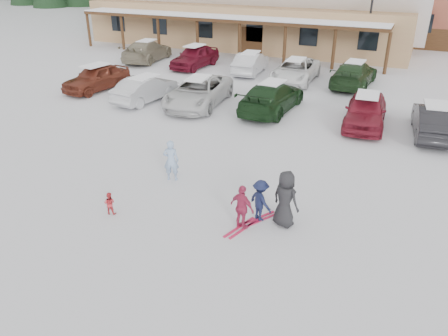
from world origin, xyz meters
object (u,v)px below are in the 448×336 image
at_px(parked_car_0, 96,78).
at_px(parked_car_3, 272,97).
at_px(parked_car_9, 251,63).
at_px(child_magenta, 242,208).
at_px(child_navy, 260,201).
at_px(parked_car_8, 195,57).
at_px(parked_car_10, 295,71).
at_px(parked_car_4, 366,110).
at_px(parked_car_1, 145,89).
at_px(parked_car_2, 198,92).
at_px(toddler_red, 110,203).
at_px(lamp_post, 370,16).
at_px(parked_car_11, 354,74).
at_px(parked_car_7, 147,51).
at_px(parked_car_5, 434,121).
at_px(adult_skier, 171,160).
at_px(bystander_dark, 285,199).

relative_size(parked_car_0, parked_car_3, 0.83).
bearing_deg(parked_car_9, child_magenta, 105.58).
relative_size(child_navy, parked_car_8, 0.29).
bearing_deg(parked_car_10, parked_car_4, -52.65).
relative_size(parked_car_1, parked_car_2, 0.78).
bearing_deg(parked_car_9, toddler_red, 92.86).
distance_m(lamp_post, parked_car_0, 19.77).
bearing_deg(parked_car_11, parked_car_7, 0.01).
bearing_deg(lamp_post, parked_car_10, -114.78).
bearing_deg(parked_car_4, parked_car_5, -5.27).
xyz_separation_m(parked_car_2, parked_car_10, (3.46, 6.89, -0.03)).
distance_m(parked_car_4, parked_car_11, 7.18).
bearing_deg(parked_car_1, parked_car_11, -134.90).
relative_size(parked_car_3, parked_car_4, 1.17).
xyz_separation_m(adult_skier, parked_car_5, (8.59, 8.48, -0.04)).
bearing_deg(bystander_dark, parked_car_8, -33.97).
distance_m(bystander_dark, parked_car_3, 10.77).
relative_size(child_navy, bystander_dark, 0.76).
height_order(child_navy, parked_car_1, parked_car_1).
relative_size(lamp_post, bystander_dark, 3.35).
distance_m(parked_car_4, parked_car_10, 8.39).
bearing_deg(parked_car_2, parked_car_7, 130.67).
distance_m(child_magenta, parked_car_2, 12.11).
distance_m(child_navy, bystander_dark, 0.79).
bearing_deg(parked_car_5, parked_car_8, -31.01).
bearing_deg(lamp_post, adult_skier, -99.46).
bearing_deg(child_navy, parked_car_4, -70.43).
relative_size(parked_car_8, parked_car_10, 0.88).
distance_m(parked_car_1, parked_car_10, 9.88).
bearing_deg(parked_car_7, lamp_post, -164.61).
bearing_deg(parked_car_10, parked_car_1, -132.47).
bearing_deg(adult_skier, parked_car_1, -71.65).
bearing_deg(adult_skier, parked_car_4, -143.46).
xyz_separation_m(child_navy, bystander_dark, (0.76, 0.03, 0.22)).
distance_m(lamp_post, parked_car_9, 9.64).
bearing_deg(lamp_post, parked_car_9, -136.91).
xyz_separation_m(bystander_dark, parked_car_3, (-3.75, 10.09, -0.13)).
relative_size(toddler_red, parked_car_10, 0.14).
height_order(lamp_post, parked_car_7, lamp_post).
distance_m(adult_skier, bystander_dark, 4.77).
relative_size(parked_car_1, parked_car_4, 0.93).
bearing_deg(lamp_post, bystander_dark, -87.85).
xyz_separation_m(parked_car_1, parked_car_10, (6.50, 7.44, 0.03)).
distance_m(lamp_post, parked_car_5, 14.94).
bearing_deg(parked_car_9, parked_car_2, 85.20).
distance_m(child_navy, child_magenta, 0.76).
relative_size(parked_car_0, parked_car_9, 1.02).
height_order(bystander_dark, parked_car_5, bystander_dark).
distance_m(child_navy, parked_car_0, 16.93).
bearing_deg(bystander_dark, adult_skier, 6.61).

